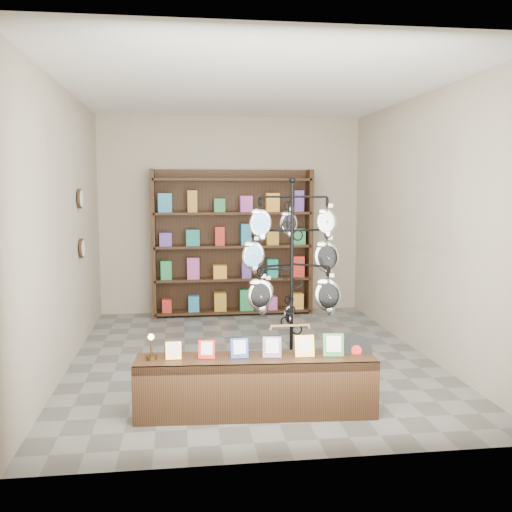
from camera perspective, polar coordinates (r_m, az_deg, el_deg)
The scene contains 6 objects.
ground at distance 6.62m, azimuth -0.49°, elevation -10.10°, with size 5.00×5.00×0.00m, color slate.
room_envelope at distance 6.33m, azimuth -0.51°, elevation 6.13°, with size 5.00×5.00×5.00m.
display_tree at distance 5.62m, azimuth 3.60°, elevation -0.87°, with size 1.04×0.90×2.04m.
front_shelf at distance 4.99m, azimuth -0.01°, elevation -12.81°, with size 2.05×0.54×0.72m.
back_shelving at distance 8.66m, azimuth -2.36°, elevation 0.88°, with size 2.42×0.36×2.20m.
wall_clocks at distance 7.20m, azimuth -17.11°, elevation 3.12°, with size 0.03×0.24×0.84m.
Camera 1 is at (-0.78, -6.28, 1.93)m, focal length 40.00 mm.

